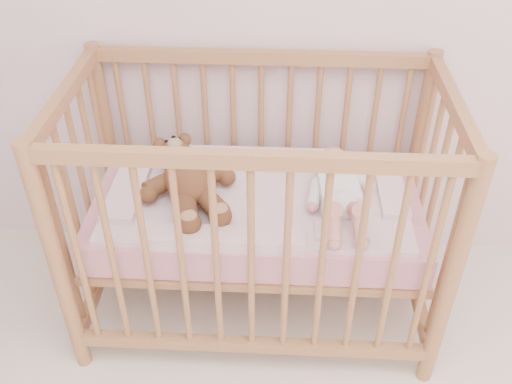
# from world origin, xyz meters

# --- Properties ---
(crib) EXTENTS (1.36, 0.76, 1.00)m
(crib) POSITION_xyz_m (-0.29, 1.60, 0.50)
(crib) COLOR #AE6E4A
(crib) RESTS_ON floor
(mattress) EXTENTS (1.22, 0.62, 0.13)m
(mattress) POSITION_xyz_m (-0.29, 1.60, 0.49)
(mattress) COLOR pink
(mattress) RESTS_ON crib
(blanket) EXTENTS (1.10, 0.58, 0.06)m
(blanket) POSITION_xyz_m (-0.29, 1.60, 0.56)
(blanket) COLOR #D2919F
(blanket) RESTS_ON mattress
(baby) EXTENTS (0.30, 0.56, 0.13)m
(baby) POSITION_xyz_m (0.01, 1.58, 0.64)
(baby) COLOR white
(baby) RESTS_ON blanket
(teddy_bear) EXTENTS (0.56, 0.64, 0.15)m
(teddy_bear) POSITION_xyz_m (-0.54, 1.58, 0.65)
(teddy_bear) COLOR brown
(teddy_bear) RESTS_ON blanket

